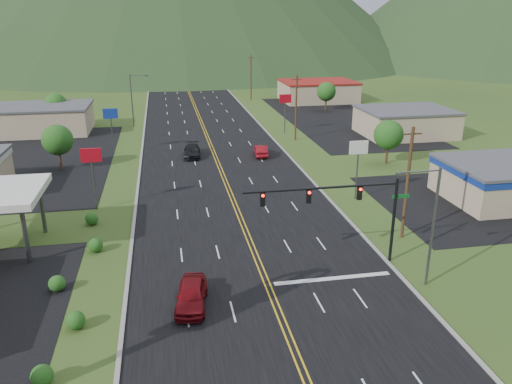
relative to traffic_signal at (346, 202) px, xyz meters
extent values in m
cube|color=gray|center=(3.67, -14.00, -5.33)|extent=(0.30, 460.00, 0.14)
cylinder|color=black|center=(4.02, 0.00, -1.83)|extent=(0.24, 0.24, 7.00)
cylinder|color=black|center=(-1.98, 0.00, 1.27)|extent=(12.00, 0.18, 0.18)
cube|color=#0C591E|center=(4.42, 0.00, 0.17)|extent=(1.40, 0.06, 0.30)
cube|color=black|center=(1.02, 0.00, 0.67)|extent=(0.35, 0.28, 1.05)
sphere|color=#FF0C05|center=(1.02, -0.18, 1.02)|extent=(0.22, 0.22, 0.22)
cube|color=black|center=(-2.98, 0.00, 0.67)|extent=(0.35, 0.28, 1.05)
sphere|color=#FF0C05|center=(-2.98, -0.18, 1.02)|extent=(0.22, 0.22, 0.22)
cube|color=black|center=(-6.48, 0.00, 0.67)|extent=(0.35, 0.28, 1.05)
sphere|color=#FF0C05|center=(-6.48, -0.18, 1.02)|extent=(0.22, 0.22, 0.22)
cylinder|color=#59595E|center=(5.02, -4.00, -0.83)|extent=(0.20, 0.20, 9.00)
cylinder|color=#59595E|center=(3.58, -4.00, 3.47)|extent=(2.88, 0.12, 0.12)
cube|color=#59595E|center=(2.14, -4.00, 3.37)|extent=(0.60, 0.25, 0.18)
cylinder|color=#59595E|center=(-18.48, 56.00, -0.83)|extent=(0.20, 0.20, 9.00)
cylinder|color=#59595E|center=(-17.04, 56.00, 3.47)|extent=(2.88, 0.12, 0.12)
cube|color=#59595E|center=(-15.60, 56.00, 3.37)|extent=(0.60, 0.25, 0.18)
cylinder|color=#59595E|center=(-24.48, 5.00, -2.83)|extent=(0.36, 0.36, 5.00)
cylinder|color=#59595E|center=(-24.48, 11.00, -2.83)|extent=(0.36, 0.36, 5.00)
cube|color=tan|center=(-34.48, 54.00, -3.23)|extent=(18.00, 11.00, 4.20)
cube|color=#4C4C51|center=(-34.48, 54.00, -0.98)|extent=(18.40, 11.40, 0.30)
cube|color=tan|center=(25.52, 41.00, -3.33)|extent=(14.00, 11.00, 4.00)
cube|color=#4C4C51|center=(25.52, 41.00, -1.18)|extent=(14.40, 11.40, 0.30)
cube|color=tan|center=(21.52, 76.00, -3.23)|extent=(16.00, 12.00, 4.20)
cube|color=maroon|center=(21.52, 76.00, -0.98)|extent=(16.40, 12.40, 0.30)
cylinder|color=#59595E|center=(-20.48, 16.00, -2.83)|extent=(0.16, 0.16, 5.00)
cube|color=#A90917|center=(-20.48, 16.00, 0.37)|extent=(2.00, 0.18, 1.40)
cylinder|color=#59595E|center=(-20.48, 38.00, -2.83)|extent=(0.16, 0.16, 5.00)
cube|color=navy|center=(-20.48, 38.00, 0.37)|extent=(2.00, 0.18, 1.40)
cylinder|color=#59595E|center=(6.52, 14.00, -2.83)|extent=(0.16, 0.16, 5.00)
cube|color=white|center=(6.52, 14.00, 0.37)|extent=(2.00, 0.18, 1.40)
cylinder|color=#59595E|center=(6.52, 46.00, -2.83)|extent=(0.16, 0.16, 5.00)
cube|color=#A90917|center=(6.52, 46.00, 0.37)|extent=(2.00, 0.18, 1.40)
cylinder|color=#382314|center=(-26.48, 31.00, -3.83)|extent=(0.30, 0.30, 3.00)
sphere|color=#154916|center=(-26.48, 31.00, -1.43)|extent=(3.84, 3.84, 3.84)
cylinder|color=#382314|center=(-31.48, 58.00, -3.83)|extent=(0.30, 0.30, 3.00)
sphere|color=#154916|center=(-31.48, 58.00, -1.43)|extent=(3.84, 3.84, 3.84)
cylinder|color=#382314|center=(15.52, 26.00, -3.83)|extent=(0.30, 0.30, 3.00)
sphere|color=#154916|center=(15.52, 26.00, -1.43)|extent=(3.84, 3.84, 3.84)
cylinder|color=#382314|center=(19.52, 64.00, -3.83)|extent=(0.30, 0.30, 3.00)
sphere|color=#154916|center=(19.52, 64.00, -1.43)|extent=(3.84, 3.84, 3.84)
cylinder|color=#382314|center=(7.02, 4.00, -0.33)|extent=(0.28, 0.28, 10.00)
cube|color=#382314|center=(7.02, 4.00, 4.07)|extent=(1.60, 0.12, 0.12)
cylinder|color=#382314|center=(7.02, 41.00, -0.33)|extent=(0.28, 0.28, 10.00)
cube|color=#382314|center=(7.02, 41.00, 4.07)|extent=(1.60, 0.12, 0.12)
cylinder|color=#382314|center=(7.02, 81.00, -0.33)|extent=(0.28, 0.28, 10.00)
cube|color=#382314|center=(7.02, 81.00, 4.07)|extent=(1.60, 0.12, 0.12)
cylinder|color=#382314|center=(7.02, 121.00, -0.33)|extent=(0.28, 0.28, 10.00)
cube|color=#382314|center=(7.02, 121.00, 4.07)|extent=(1.60, 0.12, 0.12)
imported|color=maroon|center=(-12.13, -3.76, -4.48)|extent=(2.70, 5.21, 1.69)
imported|color=black|center=(-9.62, 34.06, -4.55)|extent=(2.57, 5.52, 1.56)
imported|color=maroon|center=(-0.17, 32.68, -4.57)|extent=(2.05, 4.77, 1.53)
camera|label=1|loc=(-13.24, -33.45, 13.49)|focal=35.00mm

